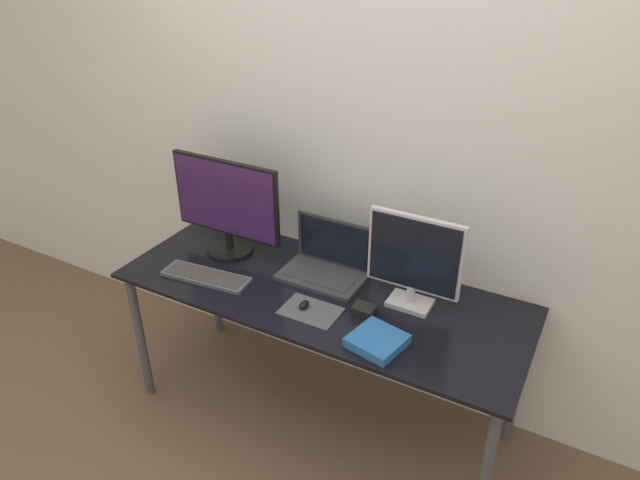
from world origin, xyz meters
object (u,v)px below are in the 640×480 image
power_brick (364,310)px  mouse (304,305)px  monitor_right (414,260)px  laptop (327,262)px  monitor_left (226,206)px  keyboard (206,276)px  book (377,341)px

power_brick → mouse: bearing=-160.1°
monitor_right → laptop: (-0.42, 0.05, -0.16)m
monitor_left → laptop: size_ratio=1.51×
laptop → keyboard: 0.55m
monitor_right → power_brick: 0.29m
monitor_right → mouse: monitor_right is taller
monitor_right → mouse: size_ratio=7.22×
monitor_right → book: 0.36m
monitor_left → book: size_ratio=2.56×
keyboard → book: 0.86m
laptop → book: (0.40, -0.35, -0.04)m
monitor_right → power_brick: monitor_right is taller
laptop → power_brick: laptop is taller
monitor_right → laptop: size_ratio=1.10×
mouse → laptop: bearing=99.1°
monitor_right → book: (-0.02, -0.30, -0.20)m
laptop → mouse: size_ratio=6.58×
book → keyboard: bearing=176.4°
keyboard → mouse: bearing=1.4°
monitor_right → laptop: 0.45m
laptop → power_brick: (0.28, -0.20, -0.04)m
keyboard → power_brick: bearing=7.5°
monitor_left → laptop: bearing=5.2°
monitor_left → mouse: monitor_left is taller
monitor_left → monitor_right: 0.93m
book → laptop: bearing=139.0°
mouse → book: (0.36, -0.07, -0.00)m
monitor_right → laptop: monitor_right is taller
book → power_brick: (-0.13, 0.15, -0.00)m
laptop → monitor_right: bearing=-6.3°
monitor_right → keyboard: monitor_right is taller
monitor_left → power_brick: 0.83m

